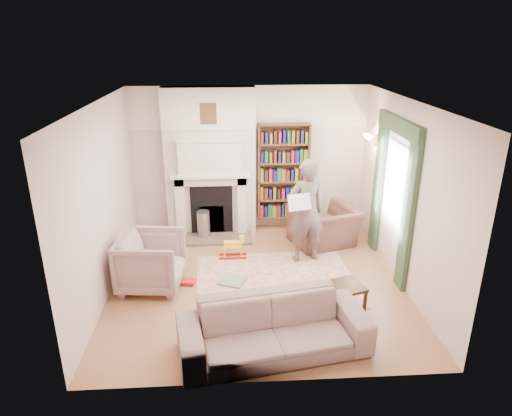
{
  "coord_description": "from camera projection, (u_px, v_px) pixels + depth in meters",
  "views": [
    {
      "loc": [
        -0.43,
        -6.35,
        3.68
      ],
      "look_at": [
        0.0,
        0.25,
        1.15
      ],
      "focal_mm": 32.0,
      "sensor_mm": 36.0,
      "label": 1
    }
  ],
  "objects": [
    {
      "name": "pelmet",
      "position": [
        399.0,
        126.0,
        6.91
      ],
      "size": [
        0.09,
        1.7,
        0.24
      ],
      "primitive_type": "cube",
      "color": "#31482E",
      "rests_on": "wall_right"
    },
    {
      "name": "wall_sconce",
      "position": [
        365.0,
        141.0,
        8.1
      ],
      "size": [
        0.2,
        0.24,
        0.24
      ],
      "primitive_type": null,
      "color": "gold",
      "rests_on": "wall_right"
    },
    {
      "name": "armchair_left",
      "position": [
        151.0,
        261.0,
        6.96
      ],
      "size": [
        1.03,
        1.0,
        0.86
      ],
      "primitive_type": "imported",
      "rotation": [
        0.0,
        0.0,
        1.48
      ],
      "color": "#BCA89B",
      "rests_on": "floor"
    },
    {
      "name": "rocking_horse",
      "position": [
        233.0,
        247.0,
        7.93
      ],
      "size": [
        0.48,
        0.19,
        0.42
      ],
      "primitive_type": null,
      "rotation": [
        0.0,
        0.0,
        0.0
      ],
      "color": "yellow",
      "rests_on": "rug"
    },
    {
      "name": "rug",
      "position": [
        275.0,
        280.0,
        7.27
      ],
      "size": [
        2.57,
        2.02,
        0.01
      ],
      "primitive_type": "cube",
      "rotation": [
        0.0,
        0.0,
        0.04
      ],
      "color": "beige",
      "rests_on": "floor"
    },
    {
      "name": "game_box_lid",
      "position": [
        186.0,
        281.0,
        7.17
      ],
      "size": [
        0.3,
        0.23,
        0.05
      ],
      "primitive_type": "cube",
      "rotation": [
        0.0,
        0.0,
        -0.18
      ],
      "color": "red",
      "rests_on": "rug"
    },
    {
      "name": "wall_left",
      "position": [
        103.0,
        202.0,
        6.62
      ],
      "size": [
        0.0,
        4.5,
        4.5
      ],
      "primitive_type": "plane",
      "rotation": [
        1.57,
        0.0,
        1.57
      ],
      "color": "silver",
      "rests_on": "floor"
    },
    {
      "name": "sofa",
      "position": [
        274.0,
        328.0,
        5.54
      ],
      "size": [
        2.42,
        1.29,
        0.67
      ],
      "primitive_type": "imported",
      "rotation": [
        0.0,
        0.0,
        0.17
      ],
      "color": "gray",
      "rests_on": "floor"
    },
    {
      "name": "armchair_reading",
      "position": [
        324.0,
        226.0,
        8.41
      ],
      "size": [
        1.36,
        1.27,
        0.72
      ],
      "primitive_type": "imported",
      "rotation": [
        0.0,
        0.0,
        3.46
      ],
      "color": "#492D27",
      "rests_on": "floor"
    },
    {
      "name": "wall_back",
      "position": [
        249.0,
        159.0,
        8.85
      ],
      "size": [
        4.5,
        0.0,
        4.5
      ],
      "primitive_type": "plane",
      "rotation": [
        1.57,
        0.0,
        0.0
      ],
      "color": "silver",
      "rests_on": "floor"
    },
    {
      "name": "coffee_table",
      "position": [
        337.0,
        301.0,
        6.3
      ],
      "size": [
        0.8,
        0.64,
        0.45
      ],
      "primitive_type": null,
      "rotation": [
        0.0,
        0.0,
        0.3
      ],
      "color": "#332212",
      "rests_on": "floor"
    },
    {
      "name": "ceiling",
      "position": [
        257.0,
        102.0,
        6.26
      ],
      "size": [
        4.5,
        4.5,
        0.0
      ],
      "primitive_type": "plane",
      "rotation": [
        3.14,
        0.0,
        0.0
      ],
      "color": "white",
      "rests_on": "wall_back"
    },
    {
      "name": "man_reading",
      "position": [
        306.0,
        211.0,
        7.63
      ],
      "size": [
        0.74,
        0.58,
        1.81
      ],
      "primitive_type": "imported",
      "rotation": [
        0.0,
        0.0,
        3.39
      ],
      "color": "#5C4E49",
      "rests_on": "floor"
    },
    {
      "name": "wall_right",
      "position": [
        405.0,
        195.0,
        6.89
      ],
      "size": [
        0.0,
        4.5,
        4.5
      ],
      "primitive_type": "plane",
      "rotation": [
        1.57,
        0.0,
        -1.57
      ],
      "color": "silver",
      "rests_on": "floor"
    },
    {
      "name": "fireplace",
      "position": [
        210.0,
        163.0,
        8.63
      ],
      "size": [
        1.7,
        0.58,
        2.8
      ],
      "color": "silver",
      "rests_on": "floor"
    },
    {
      "name": "comic_annuals",
      "position": [
        273.0,
        296.0,
        6.8
      ],
      "size": [
        0.31,
        0.46,
        0.02
      ],
      "color": "red",
      "rests_on": "rug"
    },
    {
      "name": "window",
      "position": [
        395.0,
        184.0,
        7.25
      ],
      "size": [
        0.02,
        0.9,
        1.3
      ],
      "primitive_type": "cube",
      "color": "silver",
      "rests_on": "wall_right"
    },
    {
      "name": "newspaper",
      "position": [
        299.0,
        202.0,
        7.35
      ],
      "size": [
        0.4,
        0.2,
        0.26
      ],
      "primitive_type": "cube",
      "rotation": [
        -0.35,
        0.0,
        0.24
      ],
      "color": "white",
      "rests_on": "man_reading"
    },
    {
      "name": "board_game",
      "position": [
        232.0,
        280.0,
        7.22
      ],
      "size": [
        0.5,
        0.5,
        0.03
      ],
      "primitive_type": "cube",
      "rotation": [
        0.0,
        0.0,
        -0.41
      ],
      "color": "gold",
      "rests_on": "rug"
    },
    {
      "name": "curtain_right",
      "position": [
        378.0,
        185.0,
        7.98
      ],
      "size": [
        0.07,
        0.32,
        2.4
      ],
      "primitive_type": "cube",
      "color": "#31482E",
      "rests_on": "floor"
    },
    {
      "name": "curtain_left",
      "position": [
        408.0,
        215.0,
        6.68
      ],
      "size": [
        0.07,
        0.32,
        2.4
      ],
      "primitive_type": "cube",
      "color": "#31482E",
      "rests_on": "floor"
    },
    {
      "name": "paraffin_heater",
      "position": [
        204.0,
        225.0,
        8.68
      ],
      "size": [
        0.26,
        0.26,
        0.55
      ],
      "primitive_type": "cylinder",
      "rotation": [
        0.0,
        0.0,
        0.07
      ],
      "color": "#9A9BA1",
      "rests_on": "floor"
    },
    {
      "name": "wall_front",
      "position": [
        272.0,
        272.0,
        4.66
      ],
      "size": [
        4.5,
        0.0,
        4.5
      ],
      "primitive_type": "plane",
      "rotation": [
        -1.57,
        0.0,
        0.0
      ],
      "color": "silver",
      "rests_on": "floor"
    },
    {
      "name": "bookcase",
      "position": [
        283.0,
        172.0,
        8.85
      ],
      "size": [
        1.0,
        0.24,
        1.85
      ],
      "primitive_type": "cube",
      "color": "brown",
      "rests_on": "floor"
    },
    {
      "name": "floor",
      "position": [
        257.0,
        281.0,
        7.26
      ],
      "size": [
        4.5,
        4.5,
        0.0
      ],
      "primitive_type": "plane",
      "color": "#99633D",
      "rests_on": "ground"
    }
  ]
}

